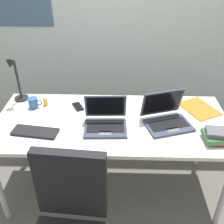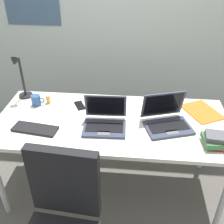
{
  "view_description": "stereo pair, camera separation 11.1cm",
  "coord_description": "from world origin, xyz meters",
  "px_view_note": "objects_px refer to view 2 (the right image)",
  "views": [
    {
      "loc": [
        0.05,
        -1.7,
        1.92
      ],
      "look_at": [
        0.0,
        0.0,
        0.82
      ],
      "focal_mm": 43.09,
      "sensor_mm": 36.0,
      "label": 1
    },
    {
      "loc": [
        0.16,
        -1.69,
        1.92
      ],
      "look_at": [
        0.0,
        0.0,
        0.82
      ],
      "focal_mm": 43.09,
      "sensor_mm": 36.0,
      "label": 2
    }
  ],
  "objects_px": {
    "headphones": "(109,101)",
    "paper_folder_far_corner": "(202,112)",
    "pill_bottle": "(48,99)",
    "cell_phone": "(80,105)",
    "laptop_by_keyboard": "(105,121)",
    "book_stack": "(217,140)",
    "computer_mouse": "(169,102)",
    "laptop_far_corner": "(167,120)",
    "desk_lamp": "(20,78)",
    "coffee_mug": "(36,100)",
    "external_keyboard": "(35,129)"
  },
  "relations": [
    {
      "from": "pill_bottle",
      "to": "cell_phone",
      "type": "bearing_deg",
      "value": -5.15
    },
    {
      "from": "pill_bottle",
      "to": "computer_mouse",
      "type": "bearing_deg",
      "value": 4.5
    },
    {
      "from": "headphones",
      "to": "paper_folder_far_corner",
      "type": "xyz_separation_m",
      "value": [
        0.76,
        -0.07,
        -0.01
      ]
    },
    {
      "from": "computer_mouse",
      "to": "coffee_mug",
      "type": "xyz_separation_m",
      "value": [
        -1.11,
        -0.12,
        0.03
      ]
    },
    {
      "from": "external_keyboard",
      "to": "pill_bottle",
      "type": "height_order",
      "value": "pill_bottle"
    },
    {
      "from": "cell_phone",
      "to": "headphones",
      "type": "distance_m",
      "value": 0.25
    },
    {
      "from": "laptop_far_corner",
      "to": "external_keyboard",
      "type": "xyz_separation_m",
      "value": [
        -0.96,
        -0.15,
        -0.04
      ]
    },
    {
      "from": "paper_folder_far_corner",
      "to": "book_stack",
      "type": "bearing_deg",
      "value": -87.16
    },
    {
      "from": "headphones",
      "to": "book_stack",
      "type": "height_order",
      "value": "book_stack"
    },
    {
      "from": "external_keyboard",
      "to": "cell_phone",
      "type": "height_order",
      "value": "external_keyboard"
    },
    {
      "from": "desk_lamp",
      "to": "book_stack",
      "type": "distance_m",
      "value": 1.62
    },
    {
      "from": "headphones",
      "to": "paper_folder_far_corner",
      "type": "distance_m",
      "value": 0.77
    },
    {
      "from": "external_keyboard",
      "to": "coffee_mug",
      "type": "xyz_separation_m",
      "value": [
        -0.1,
        0.35,
        0.03
      ]
    },
    {
      "from": "desk_lamp",
      "to": "cell_phone",
      "type": "xyz_separation_m",
      "value": [
        0.51,
        -0.09,
        -0.19
      ]
    },
    {
      "from": "desk_lamp",
      "to": "laptop_by_keyboard",
      "type": "xyz_separation_m",
      "value": [
        0.75,
        -0.36,
        -0.15
      ]
    },
    {
      "from": "coffee_mug",
      "to": "book_stack",
      "type": "bearing_deg",
      "value": -16.08
    },
    {
      "from": "cell_phone",
      "to": "headphones",
      "type": "bearing_deg",
      "value": -10.36
    },
    {
      "from": "cell_phone",
      "to": "coffee_mug",
      "type": "distance_m",
      "value": 0.37
    },
    {
      "from": "laptop_by_keyboard",
      "to": "external_keyboard",
      "type": "distance_m",
      "value": 0.51
    },
    {
      "from": "laptop_far_corner",
      "to": "pill_bottle",
      "type": "height_order",
      "value": "laptop_far_corner"
    },
    {
      "from": "laptop_by_keyboard",
      "to": "book_stack",
      "type": "relative_size",
      "value": 1.6
    },
    {
      "from": "book_stack",
      "to": "external_keyboard",
      "type": "bearing_deg",
      "value": 177.67
    },
    {
      "from": "headphones",
      "to": "book_stack",
      "type": "relative_size",
      "value": 1.06
    },
    {
      "from": "computer_mouse",
      "to": "laptop_far_corner",
      "type": "bearing_deg",
      "value": -89.82
    },
    {
      "from": "headphones",
      "to": "desk_lamp",
      "type": "bearing_deg",
      "value": 179.11
    },
    {
      "from": "computer_mouse",
      "to": "coffee_mug",
      "type": "distance_m",
      "value": 1.12
    },
    {
      "from": "laptop_by_keyboard",
      "to": "computer_mouse",
      "type": "xyz_separation_m",
      "value": [
        0.51,
        0.38,
        -0.03
      ]
    },
    {
      "from": "headphones",
      "to": "coffee_mug",
      "type": "distance_m",
      "value": 0.61
    },
    {
      "from": "pill_bottle",
      "to": "paper_folder_far_corner",
      "type": "height_order",
      "value": "pill_bottle"
    },
    {
      "from": "paper_folder_far_corner",
      "to": "headphones",
      "type": "bearing_deg",
      "value": 174.64
    },
    {
      "from": "paper_folder_far_corner",
      "to": "pill_bottle",
      "type": "bearing_deg",
      "value": 178.99
    },
    {
      "from": "laptop_far_corner",
      "to": "pill_bottle",
      "type": "relative_size",
      "value": 5.04
    },
    {
      "from": "external_keyboard",
      "to": "paper_folder_far_corner",
      "type": "distance_m",
      "value": 1.31
    },
    {
      "from": "desk_lamp",
      "to": "coffee_mug",
      "type": "distance_m",
      "value": 0.24
    },
    {
      "from": "cell_phone",
      "to": "pill_bottle",
      "type": "relative_size",
      "value": 1.72
    },
    {
      "from": "desk_lamp",
      "to": "cell_phone",
      "type": "height_order",
      "value": "desk_lamp"
    },
    {
      "from": "computer_mouse",
      "to": "book_stack",
      "type": "height_order",
      "value": "book_stack"
    },
    {
      "from": "pill_bottle",
      "to": "laptop_by_keyboard",
      "type": "bearing_deg",
      "value": -29.75
    },
    {
      "from": "desk_lamp",
      "to": "book_stack",
      "type": "relative_size",
      "value": 1.99
    },
    {
      "from": "laptop_by_keyboard",
      "to": "pill_bottle",
      "type": "height_order",
      "value": "laptop_by_keyboard"
    },
    {
      "from": "cell_phone",
      "to": "book_stack",
      "type": "distance_m",
      "value": 1.1
    },
    {
      "from": "laptop_by_keyboard",
      "to": "computer_mouse",
      "type": "bearing_deg",
      "value": 36.62
    },
    {
      "from": "external_keyboard",
      "to": "book_stack",
      "type": "xyz_separation_m",
      "value": [
        1.28,
        -0.05,
        0.03
      ]
    },
    {
      "from": "desk_lamp",
      "to": "laptop_by_keyboard",
      "type": "relative_size",
      "value": 1.25
    },
    {
      "from": "laptop_by_keyboard",
      "to": "paper_folder_far_corner",
      "type": "height_order",
      "value": "laptop_by_keyboard"
    },
    {
      "from": "laptop_far_corner",
      "to": "cell_phone",
      "type": "bearing_deg",
      "value": 162.88
    },
    {
      "from": "cell_phone",
      "to": "paper_folder_far_corner",
      "type": "height_order",
      "value": "cell_phone"
    },
    {
      "from": "desk_lamp",
      "to": "external_keyboard",
      "type": "height_order",
      "value": "desk_lamp"
    },
    {
      "from": "laptop_far_corner",
      "to": "computer_mouse",
      "type": "xyz_separation_m",
      "value": [
        0.05,
        0.32,
        -0.03
      ]
    },
    {
      "from": "computer_mouse",
      "to": "cell_phone",
      "type": "height_order",
      "value": "computer_mouse"
    }
  ]
}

